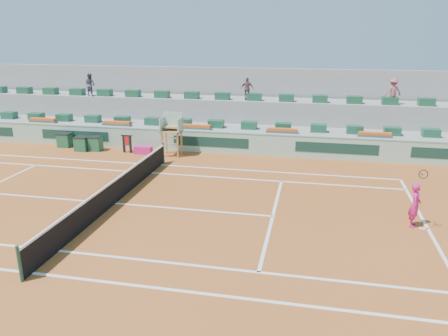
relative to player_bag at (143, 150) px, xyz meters
The scene contains 20 objects.
ground 7.57m from the player_bag, 76.87° to the right, with size 90.00×90.00×0.00m, color #954A1C.
seating_tier_lower 3.77m from the player_bag, 62.73° to the left, with size 36.00×4.00×1.20m, color #969693.
seating_tier_upper 5.34m from the player_bag, 70.80° to the left, with size 36.00×2.40×2.60m, color #969693.
stadium_back_wall 7.04m from the player_bag, 75.27° to the left, with size 36.00×0.40×4.40m, color #969693.
player_bag is the anchor object (origin of this frame).
spectator_left 7.33m from the player_bag, 141.46° to the left, with size 0.72×0.56×1.48m, color #474853.
spectator_mid 7.53m from the player_bag, 39.89° to the left, with size 0.82×0.34×1.40m, color #734D58.
spectator_right 14.83m from the player_bag, 17.37° to the left, with size 0.99×0.57×1.53m, color #A1505E.
court_lines 7.57m from the player_bag, 76.87° to the right, with size 23.89×11.09×0.01m.
tennis_net 7.57m from the player_bag, 76.87° to the right, with size 0.10×11.97×1.10m.
advertising_hoarding 2.12m from the player_bag, 33.02° to the left, with size 36.00×0.34×1.26m.
umpire_chair 2.17m from the player_bag, ahead, with size 1.10×0.90×2.40m.
seat_row_lower 3.21m from the player_bag, 54.78° to the left, with size 32.90×0.60×0.44m.
seat_row_upper 5.34m from the player_bag, 68.37° to the left, with size 32.90×0.60×0.44m.
flower_planters 1.99m from the player_bag, 82.39° to the left, with size 26.80×0.36×0.28m.
drink_cooler_a 3.02m from the player_bag, behind, with size 0.73×0.63×0.84m.
drink_cooler_b 3.77m from the player_bag, behind, with size 0.78×0.67×0.84m.
drink_cooler_c 5.27m from the player_bag, behind, with size 0.79×0.69×0.84m.
towel_rack 1.08m from the player_bag, behind, with size 0.69×0.11×1.03m.
tennis_player 14.97m from the player_bag, 28.77° to the right, with size 0.51×0.89×2.28m.
Camera 1 is at (7.68, -15.23, 6.64)m, focal length 35.00 mm.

